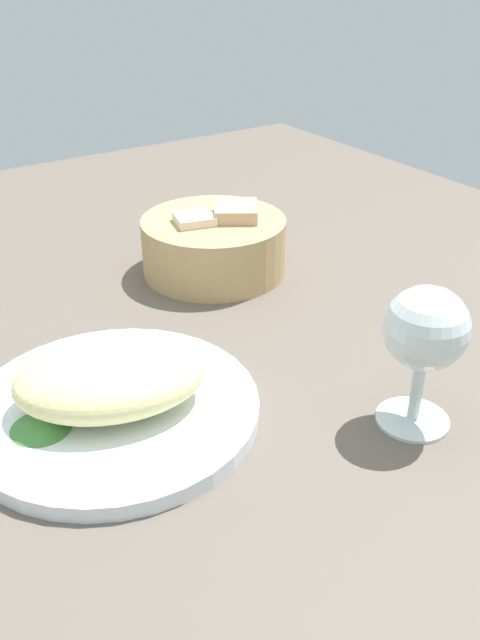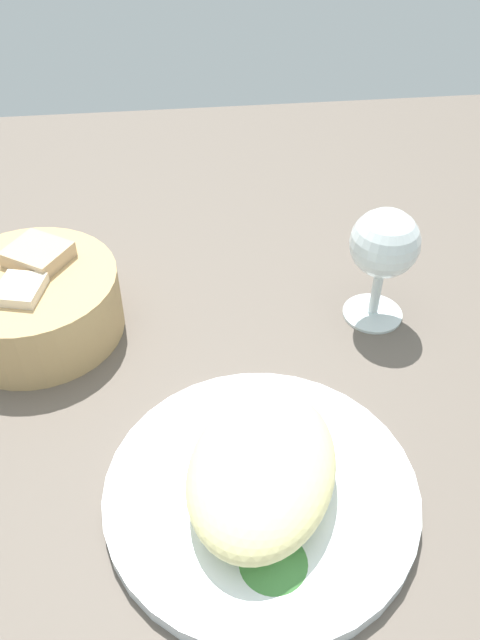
# 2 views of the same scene
# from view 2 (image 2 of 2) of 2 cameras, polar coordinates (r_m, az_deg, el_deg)

# --- Properties ---
(ground_plane) EXTENTS (1.40, 1.40, 0.02)m
(ground_plane) POSITION_cam_2_polar(r_m,az_deg,el_deg) (0.55, -3.00, -13.69)
(ground_plane) COLOR #5E544A
(plate) EXTENTS (0.24, 0.24, 0.01)m
(plate) POSITION_cam_2_polar(r_m,az_deg,el_deg) (0.53, 1.85, -14.82)
(plate) COLOR white
(plate) RESTS_ON ground_plane
(omelette) EXTENTS (0.18, 0.16, 0.05)m
(omelette) POSITION_cam_2_polar(r_m,az_deg,el_deg) (0.50, 1.93, -12.81)
(omelette) COLOR beige
(omelette) RESTS_ON plate
(lettuce_garnish) EXTENTS (0.05, 0.05, 0.02)m
(lettuce_garnish) POSITION_cam_2_polar(r_m,az_deg,el_deg) (0.48, 2.95, -19.96)
(lettuce_garnish) COLOR #40813B
(lettuce_garnish) RESTS_ON plate
(bread_basket) EXTENTS (0.17, 0.17, 0.08)m
(bread_basket) POSITION_cam_2_polar(r_m,az_deg,el_deg) (0.67, -17.51, 1.54)
(bread_basket) COLOR tan
(bread_basket) RESTS_ON ground_plane
(wine_glass_near) EXTENTS (0.07, 0.07, 0.12)m
(wine_glass_near) POSITION_cam_2_polar(r_m,az_deg,el_deg) (0.64, 12.43, 6.08)
(wine_glass_near) COLOR silver
(wine_glass_near) RESTS_ON ground_plane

